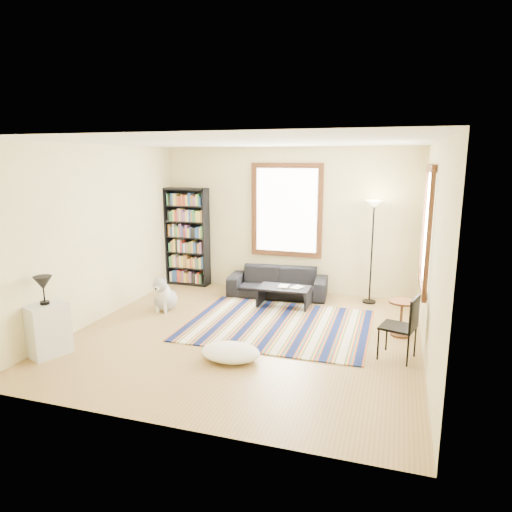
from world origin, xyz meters
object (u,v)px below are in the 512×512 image
(floor_cushion, at_px, (231,352))
(white_cabinet, at_px, (48,329))
(coffee_table, at_px, (284,297))
(floor_lamp, at_px, (372,253))
(bookshelf, at_px, (187,237))
(dog, at_px, (165,293))
(side_table, at_px, (401,318))
(folding_chair, at_px, (398,327))
(sofa, at_px, (278,282))

(floor_cushion, relative_size, white_cabinet, 1.13)
(coffee_table, xyz_separation_m, white_cabinet, (-2.52, -2.90, 0.17))
(floor_lamp, height_order, white_cabinet, floor_lamp)
(bookshelf, height_order, dog, bookshelf)
(white_cabinet, bearing_deg, side_table, 47.84)
(bookshelf, height_order, coffee_table, bookshelf)
(floor_lamp, relative_size, side_table, 3.44)
(side_table, relative_size, dog, 0.88)
(coffee_table, relative_size, folding_chair, 1.05)
(floor_lamp, xyz_separation_m, folding_chair, (0.50, -2.33, -0.50))
(side_table, bearing_deg, floor_cushion, -144.15)
(sofa, distance_m, white_cabinet, 4.16)
(floor_cushion, xyz_separation_m, floor_lamp, (1.57, 3.03, 0.83))
(white_cabinet, height_order, dog, white_cabinet)
(sofa, bearing_deg, white_cabinet, -127.90)
(dog, bearing_deg, sofa, 34.66)
(bookshelf, relative_size, side_table, 3.70)
(floor_cushion, xyz_separation_m, dog, (-1.78, 1.55, 0.21))
(sofa, distance_m, bookshelf, 2.15)
(side_table, relative_size, white_cabinet, 0.77)
(sofa, xyz_separation_m, coffee_table, (0.27, -0.60, -0.09))
(sofa, bearing_deg, folding_chair, -50.57)
(floor_lamp, height_order, folding_chair, floor_lamp)
(dog, bearing_deg, bookshelf, 96.98)
(dog, bearing_deg, floor_lamp, 18.55)
(floor_cushion, height_order, side_table, side_table)
(bookshelf, height_order, white_cabinet, bookshelf)
(sofa, height_order, side_table, sofa)
(coffee_table, bearing_deg, side_table, -22.01)
(floor_lamp, relative_size, dog, 3.04)
(coffee_table, bearing_deg, bookshelf, 159.17)
(bookshelf, distance_m, coffee_table, 2.57)
(side_table, relative_size, folding_chair, 0.63)
(sofa, height_order, floor_cushion, sofa)
(sofa, height_order, folding_chair, folding_chair)
(coffee_table, bearing_deg, white_cabinet, -130.98)
(floor_cushion, height_order, floor_lamp, floor_lamp)
(bookshelf, bearing_deg, dog, -77.76)
(folding_chair, relative_size, white_cabinet, 1.23)
(sofa, xyz_separation_m, folding_chair, (2.20, -2.23, 0.16))
(bookshelf, xyz_separation_m, floor_cushion, (2.14, -3.20, -0.90))
(floor_cushion, xyz_separation_m, folding_chair, (2.07, 0.69, 0.33))
(sofa, bearing_deg, floor_lamp, -1.83)
(side_table, distance_m, white_cabinet, 4.97)
(bookshelf, distance_m, folding_chair, 4.93)
(dog, bearing_deg, floor_cushion, -46.22)
(bookshelf, relative_size, folding_chair, 2.33)
(floor_lamp, distance_m, side_table, 1.73)
(coffee_table, bearing_deg, sofa, 114.58)
(coffee_table, distance_m, white_cabinet, 3.85)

